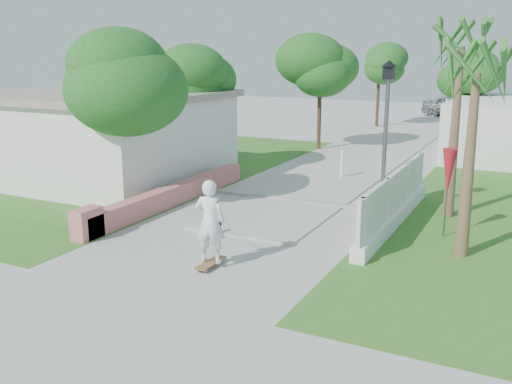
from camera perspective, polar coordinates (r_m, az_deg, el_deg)
The scene contains 20 objects.
ground at distance 13.15m, azimuth -6.40°, elevation -6.97°, with size 90.00×90.00×0.00m, color #B7B7B2.
path_strip at distance 31.34m, azimuth 14.02°, elevation 4.95°, with size 3.20×36.00×0.06m, color #B7B7B2.
curb at distance 18.20m, azimuth 3.94°, elevation -0.84°, with size 6.50×0.25×0.10m, color #999993.
grass_left at distance 23.35m, azimuth -10.11°, elevation 2.14°, with size 8.00×20.00×0.01m, color #3E6C22.
pink_wall at distance 17.64m, azimuth -9.12°, elevation -0.58°, with size 0.45×8.20×0.80m.
house_left at distance 22.18m, azimuth -15.47°, elevation 5.53°, with size 8.40×7.40×3.23m.
lattice_fence at distance 16.15m, azimuth 13.74°, elevation -1.30°, with size 0.35×7.00×1.50m.
street_lamp at distance 16.37m, azimuth 12.82°, elevation 5.68°, with size 0.44×0.44×4.44m.
bollard at distance 21.68m, azimuth 8.59°, elevation 2.87°, with size 0.14×0.14×1.09m.
patio_umbrella at distance 15.17m, azimuth 18.69°, elevation 1.83°, with size 0.36×0.36×2.30m.
tree_left_near at distance 17.41m, azimuth -13.90°, elevation 10.71°, with size 3.60×3.60×5.28m.
tree_left_mid at distance 22.43m, azimuth -6.57°, elevation 10.79°, with size 3.20×3.20×4.85m.
tree_path_left at distance 28.00m, azimuth 6.48°, elevation 12.05°, with size 3.40×3.40×5.23m.
tree_path_right at distance 30.46m, azimuth 20.40°, elevation 10.82°, with size 3.00×3.00×4.79m.
tree_path_far at distance 37.48m, azimuth 12.27°, elevation 12.26°, with size 3.20×3.20×5.17m.
palm_far at distance 16.89m, azimuth 19.79°, elevation 12.48°, with size 1.80×1.80×5.30m.
palm_near at distance 13.53m, azimuth 21.14°, elevation 9.97°, with size 1.80×1.80×4.70m.
skateboarder at distance 13.44m, azimuth -4.65°, elevation -2.62°, with size 1.46×2.61×1.99m.
dog at distance 14.85m, azimuth -4.16°, elevation -3.66°, with size 0.35×0.52×0.37m.
parked_car at distance 44.25m, azimuth 19.33°, elevation 8.07°, with size 1.87×4.65×1.59m, color #A2A5AA.
Camera 1 is at (6.81, -10.24, 4.65)m, focal length 40.00 mm.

